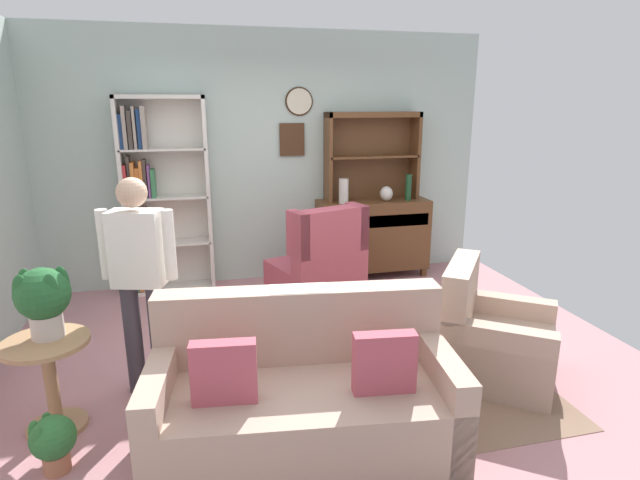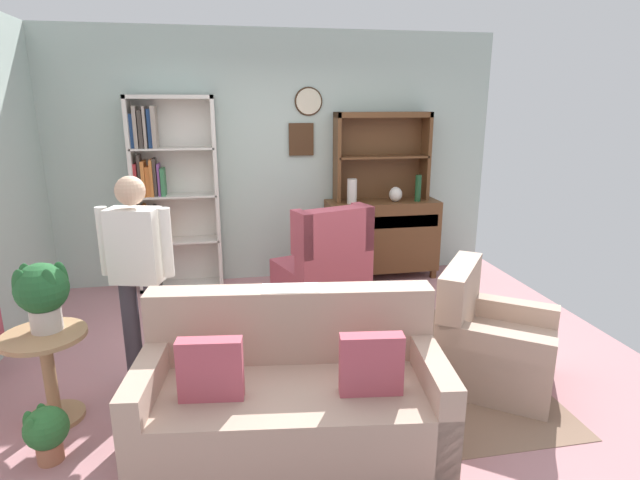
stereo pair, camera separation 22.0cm
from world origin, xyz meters
name	(u,v)px [view 1 (the left image)]	position (x,y,z in m)	size (l,w,h in m)	color
ground_plane	(314,360)	(0.00, 0.00, -0.01)	(5.40, 4.60, 0.02)	#B27A7F
wall_back	(271,159)	(0.00, 2.13, 1.40)	(5.00, 0.09, 2.80)	#ADC1B7
area_rug	(348,374)	(0.20, -0.30, 0.00)	(2.77, 2.13, 0.01)	#846651
bookshelf	(157,196)	(-1.25, 1.94, 1.06)	(0.90, 0.30, 2.10)	silver
sideboard	(373,234)	(1.16, 1.86, 0.51)	(1.30, 0.45, 0.92)	brown
sideboard_hutch	(372,144)	(1.16, 1.97, 1.56)	(1.10, 0.26, 1.00)	brown
vase_tall	(344,191)	(0.77, 1.78, 1.06)	(0.11, 0.11, 0.28)	beige
vase_round	(386,194)	(1.29, 1.79, 1.01)	(0.15, 0.15, 0.17)	beige
bottle_wine	(408,187)	(1.55, 1.77, 1.07)	(0.07, 0.07, 0.30)	#194223
couch_floral	(303,396)	(-0.30, -0.99, 0.31)	(1.89, 1.07, 0.90)	tan
armchair_floral	(491,341)	(1.24, -0.58, 0.29)	(1.07, 1.07, 0.88)	tan
wingback_chair	(319,269)	(0.32, 1.12, 0.38)	(0.99, 1.00, 1.05)	#B74C5B
plant_stand	(50,375)	(-1.81, -0.48, 0.38)	(0.52, 0.52, 0.62)	#A87F56
potted_plant_large	(43,297)	(-1.80, -0.43, 0.88)	(0.32, 0.32, 0.45)	beige
potted_plant_small	(52,440)	(-1.72, -0.92, 0.20)	(0.25, 0.25, 0.34)	#AD6B4C
person_reading	(140,273)	(-1.26, -0.17, 0.91)	(0.52, 0.28, 1.56)	#38333D
coffee_table	(306,321)	(-0.07, -0.02, 0.35)	(0.80, 0.50, 0.42)	brown
book_stack	(301,313)	(-0.13, -0.11, 0.47)	(0.19, 0.16, 0.11)	#337247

